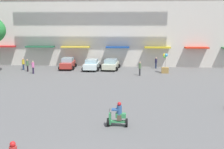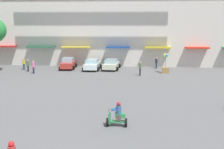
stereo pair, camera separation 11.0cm
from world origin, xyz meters
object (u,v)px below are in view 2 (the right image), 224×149
at_px(pedestrian_2, 156,62).
at_px(parked_car_2, 111,64).
at_px(pedestrian_3, 24,63).
at_px(pedestrian_4, 28,64).
at_px(parked_car_0, 68,63).
at_px(scooter_rider_5, 117,116).
at_px(parked_car_1, 92,65).
at_px(balloon_vendor_cart, 165,64).
at_px(pedestrian_1, 140,68).
at_px(pedestrian_0, 33,66).

bearing_deg(pedestrian_2, parked_car_2, -168.80).
relative_size(pedestrian_3, pedestrian_4, 0.98).
relative_size(parked_car_0, scooter_rider_5, 2.60).
xyz_separation_m(pedestrian_2, pedestrian_4, (-17.18, -3.74, 0.03)).
xyz_separation_m(parked_car_1, pedestrian_4, (-8.30, -1.97, 0.20)).
distance_m(parked_car_1, balloon_vendor_cart, 9.91).
height_order(parked_car_0, scooter_rider_5, scooter_rider_5).
distance_m(scooter_rider_5, pedestrian_4, 22.47).
height_order(parked_car_1, scooter_rider_5, scooter_rider_5).
bearing_deg(parked_car_1, parked_car_2, 11.51).
relative_size(pedestrian_1, pedestrian_3, 1.07).
xyz_separation_m(parked_car_0, parked_car_2, (6.08, -0.07, -0.06)).
bearing_deg(parked_car_2, pedestrian_1, -47.20).
bearing_deg(pedestrian_1, pedestrian_4, 173.39).
bearing_deg(pedestrian_0, pedestrian_1, -1.26).
relative_size(scooter_rider_5, balloon_vendor_cart, 0.62).
xyz_separation_m(scooter_rider_5, pedestrian_2, (4.19, 22.08, 0.26)).
bearing_deg(balloon_vendor_cart, parked_car_0, 170.00).
xyz_separation_m(pedestrian_3, pedestrian_4, (1.07, -1.23, 0.03)).
distance_m(parked_car_1, pedestrian_3, 9.40).
bearing_deg(pedestrian_1, balloon_vendor_cart, 30.79).
height_order(pedestrian_1, balloon_vendor_cart, balloon_vendor_cart).
height_order(scooter_rider_5, pedestrian_0, pedestrian_0).
bearing_deg(parked_car_2, pedestrian_0, -157.83).
bearing_deg(pedestrian_4, pedestrian_1, -6.61).
bearing_deg(parked_car_0, parked_car_2, -0.70).
xyz_separation_m(pedestrian_0, pedestrian_4, (-1.29, 1.42, 0.01)).
height_order(parked_car_0, parked_car_2, parked_car_0).
xyz_separation_m(pedestrian_3, balloon_vendor_cart, (19.11, -1.00, 0.28)).
distance_m(parked_car_0, pedestrian_2, 12.44).
xyz_separation_m(parked_car_1, pedestrian_3, (-9.37, -0.74, 0.18)).
relative_size(parked_car_1, scooter_rider_5, 2.55).
distance_m(parked_car_0, pedestrian_4, 5.45).
height_order(pedestrian_4, balloon_vendor_cart, balloon_vendor_cart).
distance_m(pedestrian_1, pedestrian_4, 14.87).
height_order(pedestrian_1, pedestrian_3, pedestrian_1).
height_order(parked_car_0, pedestrian_2, pedestrian_2).
height_order(scooter_rider_5, balloon_vendor_cart, balloon_vendor_cart).
bearing_deg(scooter_rider_5, pedestrian_4, 125.31).
height_order(parked_car_0, pedestrian_4, pedestrian_4).
relative_size(parked_car_2, pedestrian_4, 2.64).
relative_size(pedestrian_1, pedestrian_4, 1.05).
height_order(parked_car_1, pedestrian_4, pedestrian_4).
bearing_deg(pedestrian_2, pedestrian_1, -113.81).
bearing_deg(pedestrian_1, pedestrian_2, 66.19).
distance_m(parked_car_2, pedestrian_0, 10.36).
bearing_deg(pedestrian_3, pedestrian_1, -10.53).
height_order(pedestrian_0, pedestrian_4, pedestrian_0).
height_order(pedestrian_1, pedestrian_4, pedestrian_1).
relative_size(parked_car_1, pedestrian_3, 2.50).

